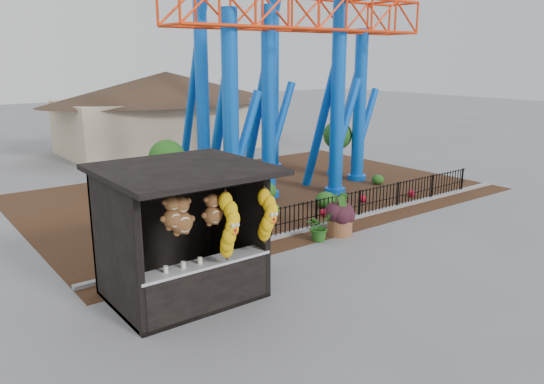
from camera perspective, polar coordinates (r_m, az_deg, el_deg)
ground at (r=13.52m, az=4.40°, el=-9.42°), size 120.00×120.00×0.00m
mulch_bed at (r=21.82m, az=-1.62°, el=-0.07°), size 18.00×12.00×0.02m
curb at (r=18.12m, az=7.62°, el=-3.05°), size 18.00×0.18×0.12m
prize_booth at (r=12.07m, az=-9.11°, el=-4.77°), size 3.50×3.40×3.12m
picket_fence at (r=18.62m, az=9.64°, el=-1.24°), size 12.20×0.06×1.00m
roller_coaster at (r=22.01m, az=0.37°, el=16.96°), size 11.00×6.37×10.82m
terracotta_planter at (r=16.80m, az=7.31°, el=-3.61°), size 1.01×1.01×0.58m
planter_foliage at (r=16.62m, az=7.37°, el=-1.60°), size 0.70×0.70×0.64m
potted_plant at (r=16.15m, az=5.09°, el=-3.72°), size 0.89×0.80×0.89m
landscaping at (r=20.12m, az=2.59°, el=-0.37°), size 7.91×3.72×0.77m
pavilion at (r=32.60m, az=-11.26°, el=9.90°), size 15.00×15.00×4.80m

